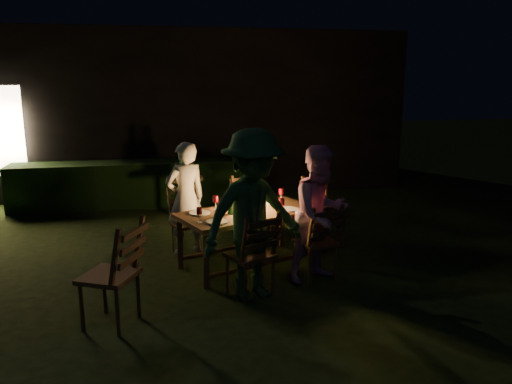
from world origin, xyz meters
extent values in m
plane|color=black|center=(0.00, 0.00, 0.00)|extent=(40.00, 40.00, 0.00)
cube|color=black|center=(0.00, 6.20, 1.60)|extent=(10.00, 4.00, 3.20)
cube|color=black|center=(-0.50, 3.75, 0.40)|extent=(4.20, 0.70, 0.80)
cube|color=#54351C|center=(1.05, 0.35, 0.67)|extent=(1.86, 1.39, 0.05)
cube|color=#54351C|center=(0.46, -0.25, 0.31)|extent=(0.06, 0.06, 0.61)
cube|color=#54351C|center=(0.21, 0.39, 0.31)|extent=(0.06, 0.06, 0.61)
cube|color=#54351C|center=(1.88, 0.31, 0.31)|extent=(0.06, 0.06, 0.61)
cube|color=#54351C|center=(1.63, 0.95, 0.31)|extent=(0.06, 0.06, 0.61)
cube|color=#54351C|center=(0.90, -0.51, 0.44)|extent=(0.57, 0.56, 0.04)
cube|color=#54351C|center=(0.98, -0.68, 0.72)|extent=(0.46, 0.31, 0.51)
cube|color=#54351C|center=(1.74, -0.18, 0.43)|extent=(0.51, 0.49, 0.04)
cube|color=#54351C|center=(1.79, -0.35, 0.69)|extent=(0.44, 0.24, 0.49)
cube|color=#54351C|center=(0.35, 0.88, 0.41)|extent=(0.51, 0.50, 0.04)
cube|color=#54351C|center=(0.30, 1.05, 0.67)|extent=(0.43, 0.26, 0.48)
cube|color=#54351C|center=(1.28, 1.25, 0.44)|extent=(0.56, 0.55, 0.04)
cube|color=#54351C|center=(1.21, 1.42, 0.72)|extent=(0.45, 0.31, 0.51)
cube|color=#54351C|center=(2.21, 0.81, 0.47)|extent=(0.59, 0.60, 0.04)
cube|color=#54351C|center=(2.03, 0.73, 0.76)|extent=(0.34, 0.48, 0.54)
cube|color=#54351C|center=(-0.50, -0.91, 0.48)|extent=(0.61, 0.62, 0.04)
cube|color=#54351C|center=(-0.32, -1.00, 0.79)|extent=(0.35, 0.50, 0.56)
imported|color=white|center=(0.33, 0.95, 0.74)|extent=(0.64, 0.53, 1.49)
imported|color=#DC97BE|center=(1.77, -0.25, 0.78)|extent=(0.92, 0.83, 1.56)
imported|color=#2C582C|center=(0.93, -0.58, 0.90)|extent=(1.32, 1.05, 1.79)
cube|color=white|center=(1.07, 0.42, 0.71)|extent=(0.15, 0.15, 0.03)
cube|color=white|center=(1.07, 0.42, 1.03)|extent=(0.16, 0.16, 0.03)
cylinder|color=#FF9E3F|center=(1.07, 0.42, 0.82)|extent=(0.09, 0.09, 0.18)
cylinder|color=white|center=(0.45, 0.35, 0.70)|extent=(0.25, 0.25, 0.01)
cylinder|color=white|center=(0.62, -0.06, 0.70)|extent=(0.25, 0.25, 0.01)
cylinder|color=white|center=(1.38, 0.72, 0.70)|extent=(0.25, 0.25, 0.01)
cylinder|color=white|center=(1.54, 0.31, 0.70)|extent=(0.25, 0.25, 0.01)
cylinder|color=#0F471E|center=(0.81, 0.26, 0.83)|extent=(0.07, 0.07, 0.28)
cube|color=red|center=(1.02, 0.00, 0.70)|extent=(0.18, 0.14, 0.01)
cube|color=red|center=(1.67, 0.27, 0.70)|extent=(0.18, 0.14, 0.01)
cube|color=black|center=(0.58, -0.16, 0.70)|extent=(0.14, 0.07, 0.01)
cylinder|color=brown|center=(0.39, 2.27, 0.75)|extent=(0.57, 0.57, 0.04)
cylinder|color=brown|center=(0.39, 2.27, 0.37)|extent=(0.07, 0.07, 0.75)
cylinder|color=#A5A8AD|center=(0.39, 2.27, 0.88)|extent=(0.30, 0.30, 0.22)
cylinder|color=#0F471E|center=(0.34, 2.23, 0.93)|extent=(0.07, 0.07, 0.32)
cylinder|color=#0F471E|center=(0.44, 2.31, 0.93)|extent=(0.07, 0.07, 0.32)
camera|label=1|loc=(-0.01, -5.42, 2.27)|focal=35.00mm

